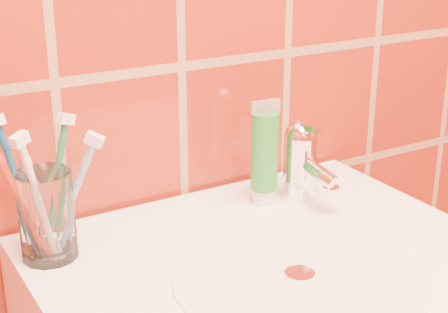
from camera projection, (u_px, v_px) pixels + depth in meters
glass_tumbler at (47, 215)px, 0.83m from camera, size 0.09×0.09×0.11m
toothpaste_tube at (264, 156)px, 0.97m from camera, size 0.04×0.04×0.15m
faucet at (302, 158)px, 0.99m from camera, size 0.05×0.11×0.12m
toothbrush_0 at (21, 199)px, 0.80m from camera, size 0.10×0.09×0.18m
toothbrush_1 at (56, 185)px, 0.84m from camera, size 0.12×0.10×0.18m
toothbrush_2 at (73, 196)px, 0.82m from camera, size 0.14×0.13×0.18m
toothbrush_3 at (21, 189)px, 0.82m from camera, size 0.11×0.14×0.20m
toothbrush_4 at (39, 200)px, 0.80m from camera, size 0.10×0.09×0.18m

